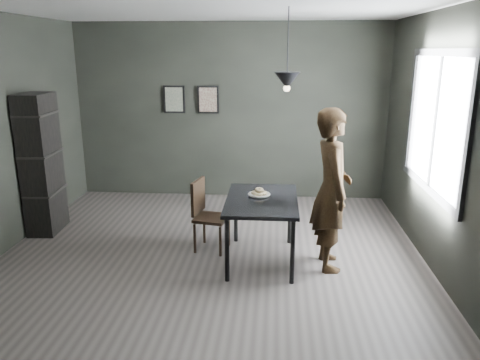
# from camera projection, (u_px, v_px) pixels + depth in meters

# --- Properties ---
(ground) EXTENTS (5.00, 5.00, 0.00)m
(ground) POSITION_uv_depth(u_px,v_px,m) (210.00, 258.00, 5.51)
(ground) COLOR #393331
(ground) RESTS_ON ground
(back_wall) EXTENTS (5.00, 0.10, 2.80)m
(back_wall) POSITION_uv_depth(u_px,v_px,m) (230.00, 112.00, 7.53)
(back_wall) COLOR black
(back_wall) RESTS_ON ground
(ceiling) EXTENTS (5.00, 5.00, 0.02)m
(ceiling) POSITION_uv_depth(u_px,v_px,m) (205.00, 6.00, 4.76)
(ceiling) COLOR silver
(ceiling) RESTS_ON ground
(window_assembly) EXTENTS (0.04, 1.96, 1.56)m
(window_assembly) POSITION_uv_depth(u_px,v_px,m) (435.00, 123.00, 5.08)
(window_assembly) COLOR white
(window_assembly) RESTS_ON ground
(cafe_table) EXTENTS (0.80, 1.20, 0.75)m
(cafe_table) POSITION_uv_depth(u_px,v_px,m) (262.00, 205.00, 5.28)
(cafe_table) COLOR black
(cafe_table) RESTS_ON ground
(white_plate) EXTENTS (0.23, 0.23, 0.01)m
(white_plate) POSITION_uv_depth(u_px,v_px,m) (259.00, 195.00, 5.38)
(white_plate) COLOR white
(white_plate) RESTS_ON cafe_table
(donut_pile) EXTENTS (0.19, 0.19, 0.08)m
(donut_pile) POSITION_uv_depth(u_px,v_px,m) (259.00, 192.00, 5.37)
(donut_pile) COLOR beige
(donut_pile) RESTS_ON white_plate
(woman) EXTENTS (0.49, 0.69, 1.79)m
(woman) POSITION_uv_depth(u_px,v_px,m) (332.00, 190.00, 5.09)
(woman) COLOR black
(woman) RESTS_ON ground
(wood_chair) EXTENTS (0.45, 0.45, 0.87)m
(wood_chair) POSITION_uv_depth(u_px,v_px,m) (206.00, 210.00, 5.65)
(wood_chair) COLOR black
(wood_chair) RESTS_ON ground
(shelf_unit) EXTENTS (0.39, 0.64, 1.84)m
(shelf_unit) POSITION_uv_depth(u_px,v_px,m) (41.00, 164.00, 6.13)
(shelf_unit) COLOR black
(shelf_unit) RESTS_ON ground
(pendant_lamp) EXTENTS (0.28, 0.28, 0.86)m
(pendant_lamp) POSITION_uv_depth(u_px,v_px,m) (287.00, 81.00, 4.99)
(pendant_lamp) COLOR black
(pendant_lamp) RESTS_ON ground
(framed_print_left) EXTENTS (0.34, 0.04, 0.44)m
(framed_print_left) POSITION_uv_depth(u_px,v_px,m) (174.00, 99.00, 7.52)
(framed_print_left) COLOR black
(framed_print_left) RESTS_ON ground
(framed_print_right) EXTENTS (0.34, 0.04, 0.44)m
(framed_print_right) POSITION_uv_depth(u_px,v_px,m) (208.00, 100.00, 7.47)
(framed_print_right) COLOR black
(framed_print_right) RESTS_ON ground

